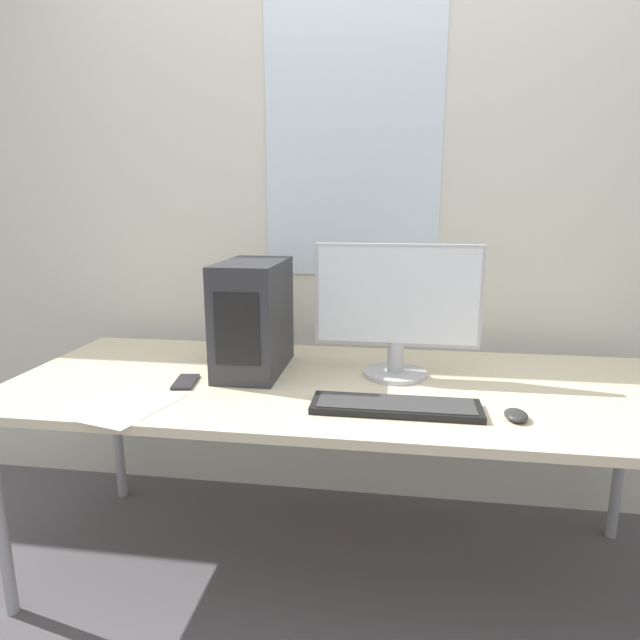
{
  "coord_description": "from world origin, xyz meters",
  "views": [
    {
      "loc": [
        0.17,
        -1.24,
        1.3
      ],
      "look_at": [
        -0.08,
        0.43,
        0.92
      ],
      "focal_mm": 30.0,
      "sensor_mm": 36.0,
      "label": 1
    }
  ],
  "objects_px": {
    "cell_phone": "(186,382)",
    "keyboard": "(396,406)",
    "monitor_main": "(397,307)",
    "mouse": "(516,415)",
    "pc_tower": "(253,317)"
  },
  "relations": [
    {
      "from": "cell_phone",
      "to": "keyboard",
      "type": "bearing_deg",
      "value": -19.85
    },
    {
      "from": "monitor_main",
      "to": "cell_phone",
      "type": "height_order",
      "value": "monitor_main"
    },
    {
      "from": "pc_tower",
      "to": "monitor_main",
      "type": "height_order",
      "value": "monitor_main"
    },
    {
      "from": "pc_tower",
      "to": "mouse",
      "type": "distance_m",
      "value": 0.9
    },
    {
      "from": "cell_phone",
      "to": "monitor_main",
      "type": "bearing_deg",
      "value": 5.64
    },
    {
      "from": "keyboard",
      "to": "monitor_main",
      "type": "bearing_deg",
      "value": 90.98
    },
    {
      "from": "pc_tower",
      "to": "mouse",
      "type": "relative_size",
      "value": 4.4
    },
    {
      "from": "monitor_main",
      "to": "cell_phone",
      "type": "xyz_separation_m",
      "value": [
        -0.68,
        -0.18,
        -0.24
      ]
    },
    {
      "from": "monitor_main",
      "to": "keyboard",
      "type": "height_order",
      "value": "monitor_main"
    },
    {
      "from": "keyboard",
      "to": "mouse",
      "type": "xyz_separation_m",
      "value": [
        0.33,
        -0.02,
        0.0
      ]
    },
    {
      "from": "monitor_main",
      "to": "keyboard",
      "type": "relative_size",
      "value": 1.13
    },
    {
      "from": "monitor_main",
      "to": "mouse",
      "type": "bearing_deg",
      "value": -44.67
    },
    {
      "from": "monitor_main",
      "to": "mouse",
      "type": "relative_size",
      "value": 6.27
    },
    {
      "from": "keyboard",
      "to": "mouse",
      "type": "height_order",
      "value": "mouse"
    },
    {
      "from": "keyboard",
      "to": "cell_phone",
      "type": "distance_m",
      "value": 0.7
    }
  ]
}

